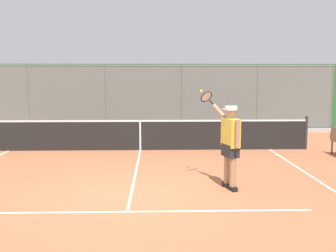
# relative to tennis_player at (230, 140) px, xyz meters

# --- Properties ---
(ground_plane) EXTENTS (60.00, 60.00, 0.00)m
(ground_plane) POSITION_rel_tennis_player_xyz_m (2.03, 0.51, -1.03)
(ground_plane) COLOR #A8603D
(court_line_markings) EXTENTS (8.36, 10.57, 0.01)m
(court_line_markings) POSITION_rel_tennis_player_xyz_m (2.03, 1.66, -1.03)
(court_line_markings) COLOR white
(court_line_markings) RESTS_ON ground
(fence_backdrop) EXTENTS (18.84, 1.37, 2.85)m
(fence_backdrop) POSITION_rel_tennis_player_xyz_m (2.03, -9.11, 0.38)
(fence_backdrop) COLOR slate
(fence_backdrop) RESTS_ON ground
(tennis_net) EXTENTS (10.74, 0.09, 1.07)m
(tennis_net) POSITION_rel_tennis_player_xyz_m (2.03, -4.42, -0.54)
(tennis_net) COLOR #2D2D2D
(tennis_net) RESTS_ON ground
(tennis_player) EXTENTS (0.75, 1.32, 2.04)m
(tennis_player) POSITION_rel_tennis_player_xyz_m (0.00, 0.00, 0.00)
(tennis_player) COLOR black
(tennis_player) RESTS_ON ground
(tennis_ball_mid_court) EXTENTS (0.07, 0.07, 0.07)m
(tennis_ball_mid_court) POSITION_rel_tennis_player_xyz_m (-1.98, -3.21, -1.00)
(tennis_ball_mid_court) COLOR #CCDB33
(tennis_ball_mid_court) RESTS_ON ground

